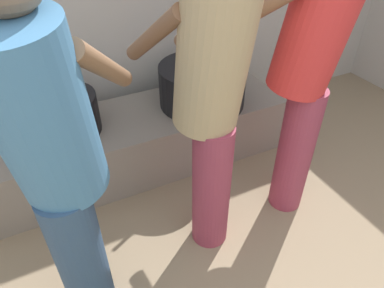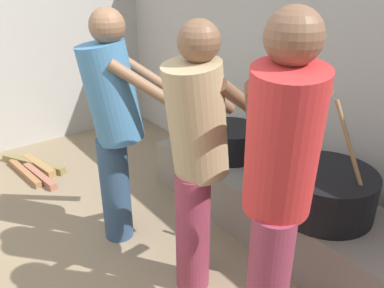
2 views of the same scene
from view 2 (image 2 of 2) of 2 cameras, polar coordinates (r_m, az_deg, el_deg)
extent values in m
cube|color=#ADA8A0|center=(3.03, 18.77, 7.61)|extent=(5.48, 0.20, 1.93)
cube|color=slate|center=(2.95, 11.06, -8.40)|extent=(2.07, 0.60, 0.40)
cylinder|color=black|center=(2.52, 18.90, -6.62)|extent=(0.59, 0.59, 0.28)
cylinder|color=#937047|center=(2.32, 22.09, -0.47)|extent=(0.25, 0.07, 0.51)
cylinder|color=black|center=(3.10, 5.57, 0.41)|extent=(0.46, 0.46, 0.24)
cylinder|color=navy|center=(2.76, -11.11, -6.55)|extent=(0.20, 0.20, 0.76)
cylinder|color=teal|center=(2.47, -11.71, 7.24)|extent=(0.45, 0.48, 0.65)
sphere|color=brown|center=(2.38, -12.33, 16.52)|extent=(0.21, 0.21, 0.21)
cylinder|color=brown|center=(2.31, -6.34, 8.11)|extent=(0.30, 0.43, 0.35)
cylinder|color=brown|center=(2.57, -6.36, 9.83)|extent=(0.30, 0.43, 0.35)
cylinder|color=#8C3347|center=(2.32, 0.11, -12.78)|extent=(0.20, 0.20, 0.76)
cylinder|color=tan|center=(2.00, 0.72, 3.37)|extent=(0.36, 0.43, 0.65)
sphere|color=brown|center=(1.90, 1.00, 14.79)|extent=(0.21, 0.21, 0.21)
cylinder|color=brown|center=(2.06, 7.91, 5.80)|extent=(0.14, 0.47, 0.35)
cylinder|color=brown|center=(2.22, 2.27, 7.42)|extent=(0.14, 0.47, 0.35)
cylinder|color=#8C3347|center=(2.01, 10.99, -19.62)|extent=(0.20, 0.20, 0.81)
cylinder|color=red|center=(1.62, 13.08, -0.05)|extent=(0.48, 0.49, 0.69)
sphere|color=brown|center=(1.51, 14.67, 14.96)|extent=(0.22, 0.22, 0.22)
cylinder|color=brown|center=(1.83, 17.40, 4.78)|extent=(0.38, 0.41, 0.37)
cylinder|color=brown|center=(1.82, 8.93, 5.50)|extent=(0.38, 0.41, 0.37)
cube|color=#A1614C|center=(3.84, -21.40, -4.39)|extent=(0.57, 0.13, 0.06)
cube|color=#9B6840|center=(3.95, -23.24, -3.89)|extent=(0.62, 0.12, 0.06)
cube|color=olive|center=(4.08, -22.17, -2.73)|extent=(0.67, 0.41, 0.07)
cube|color=#9F7746|center=(4.02, -21.48, -2.96)|extent=(0.53, 0.16, 0.07)
camera|label=1|loc=(2.13, -38.66, 15.63)|focal=32.32mm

